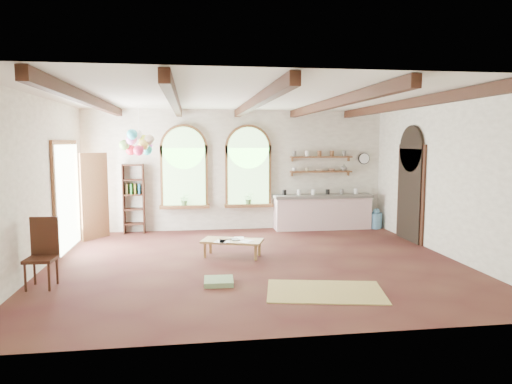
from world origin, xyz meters
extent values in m
plane|color=#542E22|center=(0.00, 0.00, 0.00)|extent=(8.00, 8.00, 0.00)
cube|color=brown|center=(-1.40, 3.44, 1.45)|extent=(1.24, 0.08, 1.64)
cylinder|color=brown|center=(-1.40, 3.44, 2.20)|extent=(1.24, 0.08, 1.24)
cube|color=#78AE68|center=(-1.40, 3.40, 1.45)|extent=(1.10, 0.04, 1.50)
cube|color=brown|center=(-1.40, 3.35, 0.66)|extent=(1.30, 0.28, 0.08)
cube|color=brown|center=(0.30, 3.44, 1.45)|extent=(1.24, 0.08, 1.64)
cylinder|color=brown|center=(0.30, 3.44, 2.20)|extent=(1.24, 0.08, 1.24)
cube|color=#78AE68|center=(0.30, 3.40, 1.45)|extent=(1.10, 0.04, 1.50)
cube|color=brown|center=(0.30, 3.35, 0.66)|extent=(1.30, 0.28, 0.08)
cube|color=brown|center=(-3.95, 1.80, 1.15)|extent=(0.10, 1.90, 2.50)
cube|color=black|center=(3.95, 1.50, 1.10)|extent=(0.10, 1.30, 2.40)
cube|color=#F5D0D6|center=(2.30, 3.20, 0.43)|extent=(2.60, 0.55, 0.86)
cube|color=slate|center=(2.30, 3.20, 0.90)|extent=(2.68, 0.62, 0.08)
cube|color=brown|center=(2.30, 3.38, 1.55)|extent=(1.70, 0.24, 0.04)
cube|color=brown|center=(2.30, 3.38, 1.95)|extent=(1.70, 0.24, 0.04)
cylinder|color=black|center=(3.55, 3.45, 1.90)|extent=(0.32, 0.04, 0.32)
cube|color=#3B1C13|center=(-2.95, 3.32, 0.90)|extent=(0.03, 0.32, 1.80)
cube|color=#3B1C13|center=(-2.45, 3.32, 0.90)|extent=(0.03, 0.32, 1.80)
cube|color=#AD844F|center=(-0.40, 0.52, 0.33)|extent=(1.35, 0.93, 0.05)
cube|color=#AD844F|center=(-0.97, 0.50, 0.15)|extent=(0.05, 0.05, 0.31)
cube|color=#AD844F|center=(0.03, 0.15, 0.15)|extent=(0.05, 0.05, 0.31)
cube|color=#AD844F|center=(-0.83, 0.88, 0.15)|extent=(0.05, 0.05, 0.31)
cube|color=#AD844F|center=(0.17, 0.53, 0.15)|extent=(0.05, 0.05, 0.31)
cube|color=#3B1C13|center=(-3.65, -1.06, 0.47)|extent=(0.48, 0.48, 0.05)
cube|color=#3B1C13|center=(-3.64, -0.86, 0.80)|extent=(0.45, 0.07, 0.66)
cube|color=tan|center=(0.85, -1.93, 0.01)|extent=(2.01, 1.46, 0.02)
cube|color=gray|center=(-0.79, -1.27, 0.04)|extent=(0.51, 0.51, 0.08)
cylinder|color=#548DB5|center=(3.75, 3.02, 0.21)|extent=(0.28, 0.28, 0.42)
sphere|color=#548DB5|center=(3.75, 3.02, 0.47)|extent=(0.15, 0.15, 0.15)
cylinder|color=#548DB5|center=(3.82, 3.10, 0.21)|extent=(0.28, 0.28, 0.42)
sphere|color=#548DB5|center=(3.82, 3.10, 0.47)|extent=(0.15, 0.15, 0.15)
cylinder|color=white|center=(-2.40, 2.17, 2.78)|extent=(0.01, 0.01, 0.85)
sphere|color=#2AB8B9|center=(-2.22, 2.21, 2.17)|extent=(0.24, 0.24, 0.24)
sphere|color=#DB49C8|center=(-2.22, 2.35, 2.29)|extent=(0.24, 0.24, 0.24)
sphere|color=#D0EA31|center=(-2.33, 2.50, 2.41)|extent=(0.24, 0.24, 0.24)
sphere|color=white|center=(-2.46, 2.34, 2.53)|extent=(0.24, 0.24, 0.24)
sphere|color=#F82740|center=(-2.61, 2.32, 2.17)|extent=(0.24, 0.24, 0.24)
sphere|color=#6AAF4B|center=(-2.74, 2.19, 2.29)|extent=(0.24, 0.24, 0.24)
sphere|color=#D262BC|center=(-2.56, 2.08, 2.41)|extent=(0.24, 0.24, 0.24)
sphere|color=#34C8E0|center=(-2.52, 1.94, 2.53)|extent=(0.24, 0.24, 0.24)
sphere|color=#DF3161|center=(-2.38, 1.83, 2.17)|extent=(0.24, 0.24, 0.24)
sphere|color=#EDCD53|center=(-2.29, 2.03, 2.29)|extent=(0.24, 0.24, 0.24)
sphere|color=beige|center=(-2.16, 2.08, 2.41)|extent=(0.24, 0.24, 0.24)
imported|color=olive|center=(-0.62, 0.57, 0.36)|extent=(0.25, 0.27, 0.02)
cube|color=black|center=(-0.34, 0.53, 0.36)|extent=(0.21, 0.27, 0.01)
imported|color=#598C4C|center=(-1.40, 3.32, 0.85)|extent=(0.27, 0.23, 0.30)
imported|color=#598C4C|center=(0.30, 3.32, 0.85)|extent=(0.27, 0.23, 0.30)
imported|color=white|center=(1.55, 3.38, 1.62)|extent=(0.12, 0.10, 0.10)
imported|color=beige|center=(1.90, 3.38, 1.62)|extent=(0.10, 0.10, 0.09)
imported|color=beige|center=(2.25, 3.38, 1.60)|extent=(0.22, 0.22, 0.05)
imported|color=#8C664C|center=(2.60, 3.38, 1.60)|extent=(0.20, 0.20, 0.06)
imported|color=slate|center=(2.95, 3.38, 1.67)|extent=(0.18, 0.18, 0.19)
camera|label=1|loc=(-1.22, -8.69, 2.36)|focal=32.00mm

